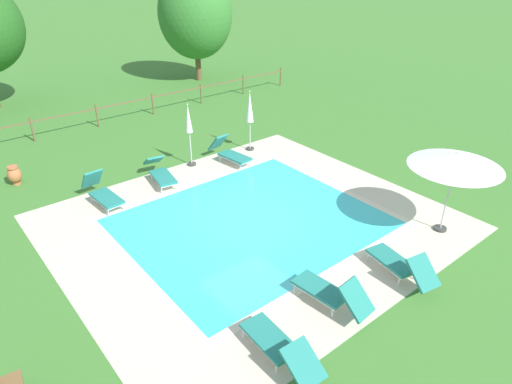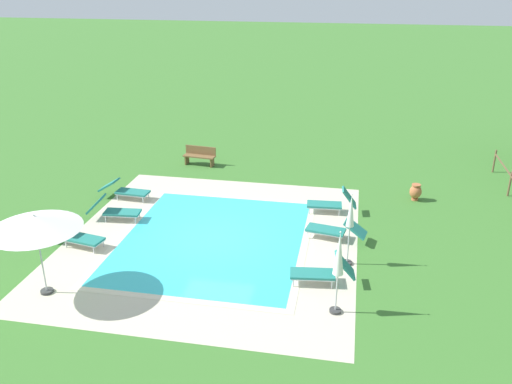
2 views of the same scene
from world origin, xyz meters
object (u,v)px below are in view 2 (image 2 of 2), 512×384
Objects in this scene: sun_lounger_north_far at (322,272)px; sun_lounger_south_end at (115,210)px; wooden_bench_lawn_side at (200,155)px; patio_umbrella_closed_row_mid_west at (339,259)px; sun_lounger_north_end at (126,190)px; sun_lounger_north_near_steps at (334,230)px; terracotta_urn_near_fence at (416,192)px; sun_lounger_north_mid at (77,236)px; sun_lounger_south_near_corner at (332,203)px; patio_umbrella_open_foreground at (35,223)px; patio_umbrella_closed_row_west at (350,218)px.

sun_lounger_north_far reaches higher than sun_lounger_south_end.
wooden_bench_lawn_side is at bearing -145.45° from sun_lounger_north_far.
sun_lounger_north_end is at bearing -125.59° from patio_umbrella_closed_row_mid_west.
sun_lounger_north_near_steps is 3.11× the size of terracotta_urn_near_fence.
sun_lounger_north_end is 4.77m from wooden_bench_lawn_side.
sun_lounger_north_mid is 9.15m from sun_lounger_south_near_corner.
sun_lounger_south_near_corner is 7.65m from wooden_bench_lawn_side.
patio_umbrella_open_foreground is 1.03× the size of patio_umbrella_closed_row_mid_west.
patio_umbrella_closed_row_mid_west is (4.19, 0.26, 1.26)m from sun_lounger_north_near_steps.
patio_umbrella_closed_row_west is at bearing 68.18° from sun_lounger_north_end.
sun_lounger_north_end is at bearing -168.24° from sun_lounger_south_end.
sun_lounger_south_near_corner is (-5.01, -0.00, 0.00)m from sun_lounger_north_far.
sun_lounger_north_mid is at bearing -104.06° from patio_umbrella_closed_row_mid_west.
sun_lounger_north_far reaches higher than terracotta_urn_near_fence.
sun_lounger_north_mid is 8.93m from patio_umbrella_closed_row_west.
sun_lounger_north_near_steps is at bearing -176.44° from patio_umbrella_closed_row_mid_west.
patio_umbrella_open_foreground reaches higher than sun_lounger_north_near_steps.
sun_lounger_north_end is 9.61m from patio_umbrella_closed_row_west.
sun_lounger_north_far is (0.80, 8.13, 0.01)m from sun_lounger_north_mid.
sun_lounger_south_near_corner is 1.21× the size of wooden_bench_lawn_side.
sun_lounger_south_near_corner is at bearing 56.33° from wooden_bench_lawn_side.
sun_lounger_north_mid is at bearing 0.22° from sun_lounger_north_end.
sun_lounger_south_end is 8.69m from patio_umbrella_closed_row_west.
wooden_bench_lawn_side is (-4.43, 1.78, 0.10)m from sun_lounger_north_end.
patio_umbrella_closed_row_mid_west is 12.66m from wooden_bench_lawn_side.
sun_lounger_north_far is at bearing -160.75° from patio_umbrella_closed_row_mid_west.
patio_umbrella_closed_row_west is at bearing 17.49° from sun_lounger_north_near_steps.
sun_lounger_north_far is 0.79× the size of patio_umbrella_closed_row_mid_west.
sun_lounger_north_end is at bearing -21.90° from wooden_bench_lawn_side.
patio_umbrella_closed_row_west reaches higher than terracotta_urn_near_fence.
patio_umbrella_closed_row_mid_west reaches higher than terracotta_urn_near_fence.
patio_umbrella_closed_row_mid_west reaches higher than sun_lounger_north_far.
sun_lounger_north_far is at bearing 104.13° from patio_umbrella_open_foreground.
patio_umbrella_open_foreground is at bearing 10.12° from sun_lounger_north_mid.
sun_lounger_north_near_steps is 1.09× the size of sun_lounger_north_far.
sun_lounger_north_end is at bearing -88.67° from sun_lounger_south_near_corner.
sun_lounger_south_near_corner is at bearing 132.21° from patio_umbrella_open_foreground.
patio_umbrella_closed_row_mid_west is (6.17, 8.62, 1.27)m from sun_lounger_north_end.
sun_lounger_north_mid reaches higher than terracotta_urn_near_fence.
sun_lounger_north_near_steps is 4.97m from terracotta_urn_near_fence.
patio_umbrella_open_foreground is at bearing 4.26° from sun_lounger_north_end.
patio_umbrella_closed_row_west is at bearing 151.06° from sun_lounger_north_far.
sun_lounger_north_near_steps is 0.88× the size of patio_umbrella_closed_row_west.
sun_lounger_north_end is 10.67m from patio_umbrella_closed_row_mid_west.
patio_umbrella_open_foreground reaches higher than patio_umbrella_closed_row_west.
sun_lounger_south_end is at bearing -110.56° from sun_lounger_north_far.
patio_umbrella_closed_row_mid_west is 8.70m from terracotta_urn_near_fence.
sun_lounger_south_near_corner reaches higher than sun_lounger_south_end.
sun_lounger_north_far is at bearing 34.55° from wooden_bench_lawn_side.
patio_umbrella_closed_row_west is at bearing 79.08° from sun_lounger_south_end.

